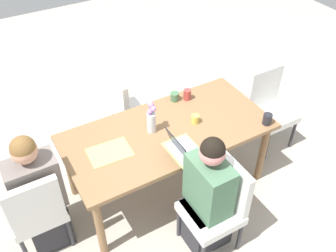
% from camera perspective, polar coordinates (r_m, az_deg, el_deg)
% --- Properties ---
extents(ground_plane, '(10.00, 10.00, 0.00)m').
position_cam_1_polar(ground_plane, '(3.94, 0.00, -8.85)').
color(ground_plane, '#B2A899').
extents(dining_table, '(1.90, 0.92, 0.75)m').
position_cam_1_polar(dining_table, '(3.47, 0.00, -1.66)').
color(dining_table, olive).
rests_on(dining_table, ground_plane).
extents(chair_far_left_near, '(0.44, 0.44, 0.90)m').
position_cam_1_polar(chair_far_left_near, '(3.18, 7.73, -11.55)').
color(chair_far_left_near, silver).
rests_on(chair_far_left_near, ground_plane).
extents(person_far_left_near, '(0.36, 0.40, 1.19)m').
position_cam_1_polar(person_far_left_near, '(3.16, 6.01, -11.07)').
color(person_far_left_near, '#2D2D33').
rests_on(person_far_left_near, ground_plane).
extents(chair_head_right_left_mid, '(0.44, 0.44, 0.90)m').
position_cam_1_polar(chair_head_right_left_mid, '(3.30, -19.40, -11.90)').
color(chair_head_right_left_mid, silver).
rests_on(chair_head_right_left_mid, ground_plane).
extents(person_head_right_left_mid, '(0.40, 0.36, 1.19)m').
position_cam_1_polar(person_head_right_left_mid, '(3.33, -18.85, -10.35)').
color(person_head_right_left_mid, '#2D2D33').
rests_on(person_head_right_left_mid, ground_plane).
extents(chair_head_left_left_far, '(0.44, 0.44, 0.90)m').
position_cam_1_polar(chair_head_left_left_far, '(4.26, 15.05, 3.11)').
color(chair_head_left_left_far, silver).
rests_on(chair_head_left_left_far, ground_plane).
extents(chair_near_right_near, '(0.44, 0.44, 0.90)m').
position_cam_1_polar(chair_near_right_near, '(4.11, -5.87, 2.88)').
color(chair_near_right_near, silver).
rests_on(chair_near_right_near, ground_plane).
extents(flower_vase, '(0.08, 0.09, 0.31)m').
position_cam_1_polar(flower_vase, '(3.32, -2.54, 1.05)').
color(flower_vase, silver).
rests_on(flower_vase, dining_table).
extents(placemat_far_left_near, '(0.27, 0.36, 0.00)m').
position_cam_1_polar(placemat_far_left_near, '(3.22, 2.50, -3.75)').
color(placemat_far_left_near, '#9EBC66').
rests_on(placemat_far_left_near, dining_table).
extents(placemat_head_right_left_mid, '(0.37, 0.28, 0.00)m').
position_cam_1_polar(placemat_head_right_left_mid, '(3.24, -8.88, -3.92)').
color(placemat_head_right_left_mid, '#9EBC66').
rests_on(placemat_head_right_left_mid, dining_table).
extents(laptop_far_left_near, '(0.22, 0.32, 0.21)m').
position_cam_1_polar(laptop_far_left_near, '(3.17, 2.33, -3.53)').
color(laptop_far_left_near, silver).
rests_on(laptop_far_left_near, dining_table).
extents(coffee_mug_near_left, '(0.09, 0.09, 0.09)m').
position_cam_1_polar(coffee_mug_near_left, '(3.75, 1.03, 4.50)').
color(coffee_mug_near_left, '#47704C').
rests_on(coffee_mug_near_left, dining_table).
extents(coffee_mug_near_right, '(0.08, 0.08, 0.11)m').
position_cam_1_polar(coffee_mug_near_right, '(3.76, 2.93, 4.80)').
color(coffee_mug_near_right, '#AD3D38').
rests_on(coffee_mug_near_right, dining_table).
extents(coffee_mug_centre_left, '(0.08, 0.08, 0.11)m').
position_cam_1_polar(coffee_mug_centre_left, '(3.57, 14.86, 1.03)').
color(coffee_mug_centre_left, '#232328').
rests_on(coffee_mug_centre_left, dining_table).
extents(coffee_mug_centre_right, '(0.07, 0.07, 0.08)m').
position_cam_1_polar(coffee_mug_centre_right, '(3.48, 4.17, 1.07)').
color(coffee_mug_centre_right, '#DBC64C').
rests_on(coffee_mug_centre_right, dining_table).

